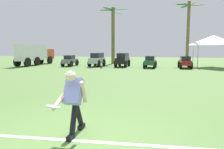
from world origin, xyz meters
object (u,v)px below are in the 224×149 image
at_px(parked_car_slot_d, 150,62).
at_px(event_tent, 214,40).
at_px(parked_car_slot_a, 70,61).
at_px(parked_car_slot_e, 185,62).
at_px(frisbee_thrower, 74,99).
at_px(box_truck, 35,54).
at_px(palm_tree_left_of_centre, 188,28).
at_px(parked_car_slot_c, 123,59).
at_px(parked_car_slot_b, 97,59).
at_px(frisbee_in_flight, 53,107).
at_px(palm_tree_far_left, 113,32).

xyz_separation_m(parked_car_slot_d, event_tent, (5.81, 2.07, 2.01)).
height_order(parked_car_slot_a, parked_car_slot_e, same).
bearing_deg(frisbee_thrower, box_truck, 124.18).
bearing_deg(palm_tree_left_of_centre, parked_car_slot_a, -152.65).
bearing_deg(parked_car_slot_d, parked_car_slot_e, 4.85).
distance_m(parked_car_slot_d, event_tent, 6.49).
bearing_deg(parked_car_slot_e, box_truck, 178.82).
relative_size(parked_car_slot_a, parked_car_slot_c, 0.91).
height_order(parked_car_slot_b, parked_car_slot_e, parked_car_slot_b).
distance_m(parked_car_slot_a, parked_car_slot_b, 2.78).
bearing_deg(parked_car_slot_c, frisbee_thrower, -83.38).
distance_m(parked_car_slot_a, parked_car_slot_c, 5.37).
height_order(frisbee_thrower, parked_car_slot_a, frisbee_thrower).
relative_size(frisbee_in_flight, parked_car_slot_c, 0.15).
bearing_deg(event_tent, box_truck, -175.29).
bearing_deg(parked_car_slot_b, parked_car_slot_e, -1.92).
distance_m(parked_car_slot_d, parked_car_slot_e, 3.12).
bearing_deg(frisbee_in_flight, box_truck, 122.95).
relative_size(parked_car_slot_c, parked_car_slot_e, 1.09).
relative_size(parked_car_slot_a, parked_car_slot_d, 0.99).
bearing_deg(palm_tree_left_of_centre, parked_car_slot_d, -121.86).
relative_size(frisbee_in_flight, parked_car_slot_d, 0.17).
xyz_separation_m(box_truck, palm_tree_left_of_centre, (16.18, 5.73, 2.90)).
bearing_deg(parked_car_slot_e, parked_car_slot_a, -179.23).
bearing_deg(box_truck, parked_car_slot_d, -2.71).
height_order(frisbee_thrower, palm_tree_left_of_centre, palm_tree_left_of_centre).
height_order(frisbee_thrower, parked_car_slot_e, frisbee_thrower).
bearing_deg(frisbee_in_flight, palm_tree_left_of_centre, 78.20).
bearing_deg(parked_car_slot_a, parked_car_slot_e, 0.77).
bearing_deg(frisbee_thrower, event_tent, 70.48).
xyz_separation_m(palm_tree_far_left, palm_tree_left_of_centre, (8.45, 1.84, 0.45)).
height_order(frisbee_in_flight, parked_car_slot_b, parked_car_slot_b).
height_order(parked_car_slot_c, palm_tree_left_of_centre, palm_tree_left_of_centre).
bearing_deg(parked_car_slot_d, box_truck, 177.29).
xyz_separation_m(frisbee_thrower, box_truck, (-11.53, 16.98, 0.44)).
xyz_separation_m(box_truck, palm_tree_far_left, (7.73, 3.89, 2.46)).
relative_size(frisbee_in_flight, palm_tree_far_left, 0.06).
height_order(parked_car_slot_b, box_truck, box_truck).
height_order(palm_tree_far_left, event_tent, palm_tree_far_left).
distance_m(parked_car_slot_a, palm_tree_far_left, 6.42).
bearing_deg(parked_car_slot_d, parked_car_slot_a, 179.19).
bearing_deg(palm_tree_far_left, box_truck, -153.30).
height_order(parked_car_slot_a, box_truck, box_truck).
height_order(frisbee_in_flight, parked_car_slot_a, parked_car_slot_a).
relative_size(parked_car_slot_b, palm_tree_left_of_centre, 0.34).
xyz_separation_m(parked_car_slot_c, parked_car_slot_d, (2.71, -0.63, -0.16)).
distance_m(parked_car_slot_e, palm_tree_far_left, 9.26).
xyz_separation_m(frisbee_thrower, parked_car_slot_b, (-4.58, 16.94, -0.07)).
xyz_separation_m(parked_car_slot_e, palm_tree_far_left, (-7.64, 4.21, 3.13)).
bearing_deg(palm_tree_left_of_centre, palm_tree_far_left, -167.73).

